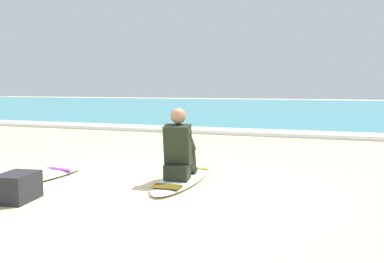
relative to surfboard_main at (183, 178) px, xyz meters
name	(u,v)px	position (x,y,z in m)	size (l,w,h in m)	color
ground_plane	(125,187)	(-0.58, -0.60, -0.04)	(80.00, 80.00, 0.00)	beige
sea	(288,108)	(-0.58, 19.45, 0.01)	(80.00, 28.00, 0.10)	teal
breaking_foam	(236,132)	(-0.58, 5.75, 0.02)	(80.00, 0.90, 0.11)	white
surfboard_main	(183,178)	(0.00, 0.00, 0.00)	(0.60, 2.03, 0.08)	white
surfer_seated	(179,151)	(-0.01, -0.13, 0.40)	(0.43, 0.74, 0.95)	black
surfboard_spare_near	(31,178)	(-1.99, -0.71, 0.00)	(0.82, 1.86, 0.08)	silver
beach_bag	(17,187)	(-1.44, -1.56, 0.12)	(0.36, 0.48, 0.32)	#232328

